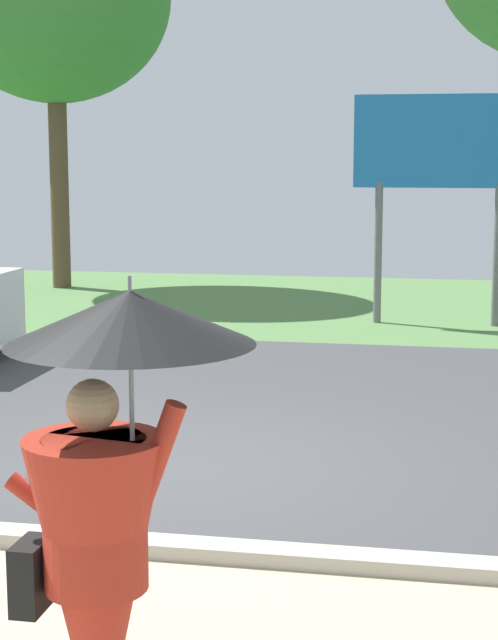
{
  "coord_description": "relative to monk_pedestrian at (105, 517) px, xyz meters",
  "views": [
    {
      "loc": [
        2.18,
        -8.39,
        2.61
      ],
      "look_at": [
        0.37,
        1.0,
        1.1
      ],
      "focal_mm": 59.15,
      "sensor_mm": 36.0,
      "label": 1
    }
  ],
  "objects": [
    {
      "name": "ground_plane",
      "position": [
        -0.79,
        7.32,
        -1.16
      ],
      "size": [
        40.0,
        22.0,
        0.2
      ],
      "color": "#424244"
    },
    {
      "name": "monk_pedestrian",
      "position": [
        0.0,
        0.0,
        0.0
      ],
      "size": [
        1.09,
        1.02,
        2.13
      ],
      "rotation": [
        0.0,
        0.0,
        -0.21
      ],
      "color": "#B22D1E",
      "rests_on": "ground_plane"
    },
    {
      "name": "roadside_billboard",
      "position": [
        1.19,
        12.35,
        1.44
      ],
      "size": [
        2.6,
        0.12,
        3.5
      ],
      "color": "slate",
      "rests_on": "ground_plane"
    }
  ]
}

